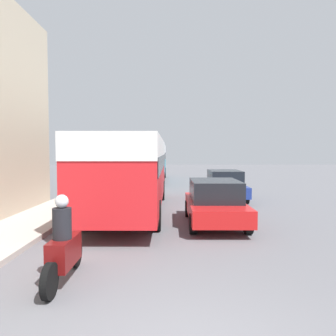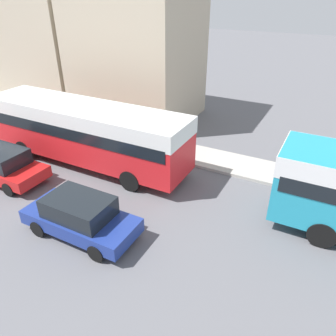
{
  "view_description": "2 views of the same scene",
  "coord_description": "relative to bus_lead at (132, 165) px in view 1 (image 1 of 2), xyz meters",
  "views": [
    {
      "loc": [
        -0.28,
        -3.58,
        2.55
      ],
      "look_at": [
        -0.42,
        17.69,
        1.47
      ],
      "focal_mm": 35.0,
      "sensor_mm": 36.0,
      "label": 1
    },
    {
      "loc": [
        9.49,
        20.85,
        8.15
      ],
      "look_at": [
        -0.29,
        15.69,
        1.92
      ],
      "focal_mm": 35.0,
      "sensor_mm": 36.0,
      "label": 2
    }
  ],
  "objects": [
    {
      "name": "bus_lead",
      "position": [
        0.0,
        0.0,
        0.0
      ],
      "size": [
        2.65,
        10.87,
        3.08
      ],
      "color": "red",
      "rests_on": "ground_plane"
    },
    {
      "name": "bus_following",
      "position": [
        -0.09,
        14.44,
        0.04
      ],
      "size": [
        2.59,
        10.21,
        3.14
      ],
      "color": "teal",
      "rests_on": "ground_plane"
    },
    {
      "name": "motorcycle_behind_lead",
      "position": [
        -0.45,
        -7.52,
        -1.31
      ],
      "size": [
        0.38,
        2.24,
        1.73
      ],
      "color": "maroon",
      "rests_on": "ground_plane"
    },
    {
      "name": "car_crossing",
      "position": [
        3.18,
        -2.45,
        -1.2
      ],
      "size": [
        1.92,
        4.32,
        1.55
      ],
      "color": "red",
      "rests_on": "ground_plane"
    },
    {
      "name": "car_far_curb",
      "position": [
        4.5,
        3.4,
        -1.2
      ],
      "size": [
        1.88,
        4.31,
        1.56
      ],
      "rotation": [
        0.0,
        0.0,
        3.14
      ],
      "color": "navy",
      "rests_on": "ground_plane"
    },
    {
      "name": "pedestrian_near_curb",
      "position": [
        -2.44,
        10.63,
        -1.04
      ],
      "size": [
        0.39,
        0.39,
        1.6
      ],
      "color": "#232838",
      "rests_on": "sidewalk"
    }
  ]
}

